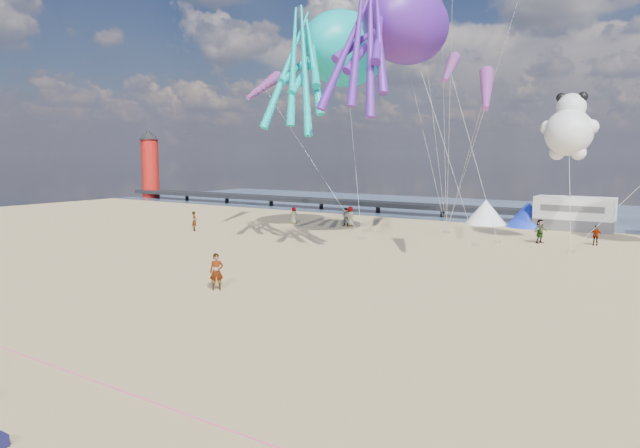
{
  "coord_description": "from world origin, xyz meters",
  "views": [
    {
      "loc": [
        15.5,
        -14.82,
        6.81
      ],
      "look_at": [
        1.45,
        6.0,
        3.71
      ],
      "focal_mm": 32.0,
      "sensor_mm": 36.0,
      "label": 1
    }
  ],
  "objects": [
    {
      "name": "beachgoer_6",
      "position": [
        -17.78,
        29.87,
        0.8
      ],
      "size": [
        0.65,
        0.5,
        1.6
      ],
      "primitive_type": "imported",
      "rotation": [
        0.0,
        0.0,
        3.35
      ],
      "color": "#7F6659",
      "rests_on": "ground"
    },
    {
      "name": "ground",
      "position": [
        0.0,
        0.0,
        0.0
      ],
      "size": [
        120.0,
        120.0,
        0.0
      ],
      "primitive_type": "plane",
      "color": "tan",
      "rests_on": "ground"
    },
    {
      "name": "kite_panda",
      "position": [
        6.95,
        30.7,
        8.38
      ],
      "size": [
        4.37,
        4.14,
        5.91
      ],
      "primitive_type": null,
      "rotation": [
        0.0,
        0.0,
        -0.05
      ],
      "color": "silver"
    },
    {
      "name": "sandbag_c",
      "position": [
        8.17,
        27.02,
        0.11
      ],
      "size": [
        0.5,
        0.35,
        0.22
      ],
      "primitive_type": "cube",
      "color": "gray",
      "rests_on": "ground"
    },
    {
      "name": "kite_octopus_teal",
      "position": [
        -9.36,
        25.6,
        15.23
      ],
      "size": [
        8.48,
        12.0,
        12.61
      ],
      "primitive_type": null,
      "rotation": [
        0.0,
        0.0,
        0.38
      ],
      "color": "#06A9A7"
    },
    {
      "name": "rope_line",
      "position": [
        0.0,
        -5.0,
        0.02
      ],
      "size": [
        34.0,
        0.03,
        0.03
      ],
      "primitive_type": "cylinder",
      "rotation": [
        0.0,
        1.57,
        0.0
      ],
      "color": "#F2338C",
      "rests_on": "ground"
    },
    {
      "name": "sandbag_b",
      "position": [
        1.72,
        26.26,
        0.11
      ],
      "size": [
        0.5,
        0.35,
        0.22
      ],
      "primitive_type": "cube",
      "color": "gray",
      "rests_on": "ground"
    },
    {
      "name": "motorhome_0",
      "position": [
        6.0,
        40.0,
        1.5
      ],
      "size": [
        6.6,
        2.5,
        3.0
      ],
      "primitive_type": "cube",
      "color": "silver",
      "rests_on": "ground"
    },
    {
      "name": "beachgoer_1",
      "position": [
        -12.26,
        30.71,
        0.89
      ],
      "size": [
        0.93,
        0.66,
        1.77
      ],
      "primitive_type": "imported",
      "rotation": [
        0.0,
        0.0,
        0.12
      ],
      "color": "#7F6659",
      "rests_on": "ground"
    },
    {
      "name": "beachgoer_4",
      "position": [
        5.31,
        30.47,
        0.92
      ],
      "size": [
        0.85,
        1.17,
        1.84
      ],
      "primitive_type": "imported",
      "rotation": [
        0.0,
        0.0,
        1.15
      ],
      "color": "#7F6659",
      "rests_on": "ground"
    },
    {
      "name": "beachgoer_3",
      "position": [
        9.01,
        31.67,
        0.75
      ],
      "size": [
        1.02,
        0.65,
        1.51
      ],
      "primitive_type": "imported",
      "rotation": [
        0.0,
        0.0,
        0.1
      ],
      "color": "#7F6659",
      "rests_on": "ground"
    },
    {
      "name": "sandbag_a",
      "position": [
        -6.92,
        24.37,
        0.11
      ],
      "size": [
        0.5,
        0.35,
        0.22
      ],
      "primitive_type": "cube",
      "color": "gray",
      "rests_on": "ground"
    },
    {
      "name": "water",
      "position": [
        0.0,
        55.0,
        0.02
      ],
      "size": [
        120.0,
        120.0,
        0.0
      ],
      "primitive_type": "plane",
      "color": "#3E5676",
      "rests_on": "ground"
    },
    {
      "name": "beachgoer_5",
      "position": [
        -21.96,
        20.68,
        0.86
      ],
      "size": [
        1.38,
        1.58,
        1.73
      ],
      "primitive_type": "imported",
      "rotation": [
        0.0,
        0.0,
        2.23
      ],
      "color": "#7F6659",
      "rests_on": "ground"
    },
    {
      "name": "lighthouse",
      "position": [
        -56.0,
        44.0,
        4.5
      ],
      "size": [
        2.6,
        2.6,
        9.0
      ],
      "primitive_type": "cylinder",
      "color": "#A5140F",
      "rests_on": "ground"
    },
    {
      "name": "windsock_left",
      "position": [
        -17.58,
        25.22,
        12.75
      ],
      "size": [
        3.54,
        7.68,
        7.74
      ],
      "primitive_type": null,
      "rotation": [
        0.0,
        0.0,
        0.33
      ],
      "color": "red"
    },
    {
      "name": "beachgoer_0",
      "position": [
        -12.11,
        31.26,
        0.94
      ],
      "size": [
        0.45,
        0.69,
        1.87
      ],
      "primitive_type": "imported",
      "rotation": [
        0.0,
        0.0,
        4.72
      ],
      "color": "#7F6659",
      "rests_on": "ground"
    },
    {
      "name": "sandbag_d",
      "position": [
        2.71,
        28.39,
        0.11
      ],
      "size": [
        0.5,
        0.35,
        0.22
      ],
      "primitive_type": "cube",
      "color": "gray",
      "rests_on": "ground"
    },
    {
      "name": "standing_person",
      "position": [
        -4.5,
        5.53,
        0.93
      ],
      "size": [
        0.81,
        0.78,
        1.87
      ],
      "primitive_type": "imported",
      "rotation": [
        0.0,
        0.0,
        0.7
      ],
      "color": "tan",
      "rests_on": "ground"
    },
    {
      "name": "kite_octopus_purple",
      "position": [
        -2.72,
        23.06,
        15.89
      ],
      "size": [
        5.49,
        10.97,
        12.12
      ],
      "primitive_type": null,
      "rotation": [
        0.0,
        0.0,
        0.09
      ],
      "color": "#4B1B8E"
    },
    {
      "name": "windsock_right",
      "position": [
        4.69,
        18.38,
        10.49
      ],
      "size": [
        2.51,
        5.38,
        5.36
      ],
      "primitive_type": null,
      "rotation": [
        0.0,
        0.0,
        0.31
      ],
      "color": "red"
    },
    {
      "name": "tent_blue",
      "position": [
        2.0,
        40.0,
        1.2
      ],
      "size": [
        4.0,
        4.0,
        2.4
      ],
      "primitive_type": "cone",
      "color": "#1933CC",
      "rests_on": "ground"
    },
    {
      "name": "tent_white",
      "position": [
        -2.0,
        40.0,
        1.2
      ],
      "size": [
        4.0,
        4.0,
        2.4
      ],
      "primitive_type": "cone",
      "color": "white",
      "rests_on": "ground"
    },
    {
      "name": "windsock_mid",
      "position": [
        -1.81,
        29.15,
        13.5
      ],
      "size": [
        2.37,
        5.98,
        5.91
      ],
      "primitive_type": null,
      "rotation": [
        0.0,
        0.0,
        0.24
      ],
      "color": "red"
    },
    {
      "name": "pier",
      "position": [
        -28.0,
        44.0,
        1.0
      ],
      "size": [
        60.0,
        3.0,
        0.5
      ],
      "primitive_type": "cube",
      "color": "black",
      "rests_on": "ground"
    },
    {
      "name": "sandbag_e",
      "position": [
        -2.69,
        31.69,
        0.11
      ],
      "size": [
        0.5,
        0.35,
        0.22
      ],
      "primitive_type": "cube",
      "color": "gray",
      "rests_on": "ground"
    }
  ]
}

